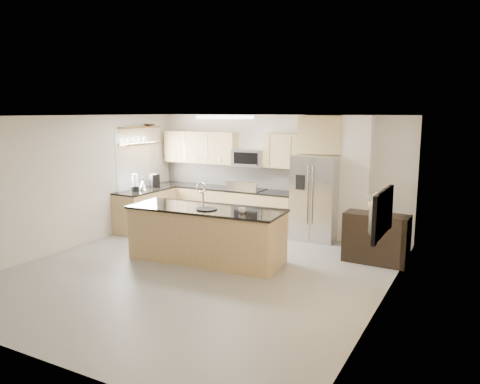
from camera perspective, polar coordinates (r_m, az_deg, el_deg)
The scene contains 27 objects.
floor at distance 8.09m, azimuth -4.96°, elevation -9.54°, with size 6.50×6.50×0.00m, color gray.
ceiling at distance 7.63m, azimuth -5.25°, elevation 9.22°, with size 6.00×6.50×0.02m, color silver.
wall_back at distance 10.59m, azimuth 4.56°, elevation 2.32°, with size 6.00×0.02×2.60m, color silver.
wall_front at distance 5.41m, azimuth -24.40°, elevation -5.79°, with size 6.00×0.02×2.60m, color silver.
wall_left at distance 9.71m, azimuth -20.10°, elevation 1.07°, with size 0.02×6.50×2.60m, color silver.
wall_right at distance 6.63m, azimuth 17.17°, elevation -2.58°, with size 0.02×6.50×2.60m, color silver.
back_counter at distance 10.99m, azimuth -2.03°, elevation -1.76°, with size 3.55×0.66×1.44m.
left_counter at distance 10.94m, azimuth -11.48°, elevation -2.07°, with size 0.66×1.50×0.92m.
range at distance 10.69m, azimuth 0.85°, elevation -2.08°, with size 0.76×0.64×1.14m.
upper_cabinets at distance 10.98m, azimuth -2.02°, elevation 5.36°, with size 3.50×0.33×0.75m.
microwave at distance 10.62m, azimuth 1.17°, elevation 4.16°, with size 0.76×0.40×0.40m.
refrigerator at distance 9.93m, azimuth 9.27°, elevation -0.67°, with size 0.92×0.78×1.78m.
partition_column at distance 9.87m, azimuth 13.94°, elevation 1.51°, with size 0.60×0.30×2.60m, color white.
window at distance 10.96m, azimuth -12.92°, elevation 4.20°, with size 0.04×1.15×1.65m.
shelf_lower at distance 10.93m, azimuth -12.13°, elevation 5.79°, with size 0.30×1.20×0.04m, color brown.
shelf_upper at distance 10.91m, azimuth -12.20°, elevation 7.73°, with size 0.30×1.20×0.04m, color brown.
ceiling_fixture at distance 9.21m, azimuth -1.82°, elevation 9.09°, with size 1.00×0.50×0.06m, color white.
island at distance 8.49m, azimuth -4.11°, elevation -5.13°, with size 2.88×1.20×1.40m.
credenza at distance 8.68m, azimuth 16.25°, elevation -5.46°, with size 1.12×0.47×0.89m, color black.
cup at distance 7.92m, azimuth 0.27°, elevation -2.23°, with size 0.12×0.12×0.09m, color silver.
platter at distance 8.22m, azimuth -4.10°, elevation -2.08°, with size 0.37×0.37×0.02m, color black.
blender at distance 10.60m, azimuth -12.68°, elevation 0.98°, with size 0.17×0.17×0.40m.
kettle at distance 10.73m, azimuth -11.75°, elevation 0.85°, with size 0.22×0.22×0.28m.
coffee_maker at distance 11.15m, azimuth -10.40°, elevation 1.34°, with size 0.22×0.24×0.30m.
bowl at distance 11.21m, azimuth -10.92°, elevation 8.11°, with size 0.32×0.32×0.08m, color #B3B3B6.
flower_vase at distance 8.50m, azimuth 16.47°, elevation -0.20°, with size 0.66×0.57×0.73m, color white.
television at distance 6.45m, azimuth 16.06°, elevation -2.42°, with size 1.08×0.14×0.62m, color black.
Camera 1 is at (4.19, -6.38, 2.67)m, focal length 35.00 mm.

